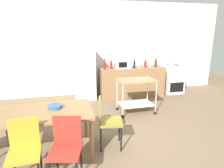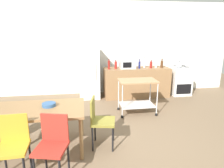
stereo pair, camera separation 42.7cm
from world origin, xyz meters
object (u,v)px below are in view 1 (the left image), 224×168
dining_table (45,116)px  bottle_vinegar (139,63)px  kettle (172,63)px  fruit_bowl (55,107)px  chair_red (66,146)px  kitchen_cart (136,90)px  microwave (122,64)px  bottle_hot_sauce (145,64)px  bottle_sesame_oil (150,64)px  chair_mustard (24,148)px  bottle_soda (134,64)px  bottle_sparkling_water (156,63)px  stove_oven (172,79)px  bottle_olive_oil (111,65)px  bottle_soy_sauce (105,65)px  refrigerator (85,73)px  chair_olive (107,119)px

dining_table → bottle_vinegar: bottle_vinegar is taller
kettle → fruit_bowl: bearing=-145.6°
chair_red → bottle_vinegar: size_ratio=2.78×
kitchen_cart → microwave: bearing=88.5°
bottle_hot_sauce → bottle_sesame_oil: bottle_hot_sauce is taller
chair_mustard → microwave: (2.30, 3.23, 0.51)m
bottle_soda → bottle_sparkling_water: bottle_soda is taller
bottle_vinegar → stove_oven: bearing=-1.6°
bottle_olive_oil → bottle_soda: (0.71, -0.05, 0.00)m
bottle_olive_oil → kettle: bearing=-1.3°
bottle_soy_sauce → kettle: (2.20, -0.01, -0.03)m
dining_table → refrigerator: refrigerator is taller
kitchen_cart → kettle: kettle is taller
bottle_soy_sauce → fruit_bowl: 2.80m
stove_oven → bottle_sparkling_water: bottle_sparkling_water is taller
chair_olive → bottle_olive_oil: (0.72, 2.61, 0.49)m
microwave → bottle_hot_sauce: 0.73m
kitchen_cart → fruit_bowl: size_ratio=3.98×
refrigerator → bottle_soy_sauce: (0.58, -0.17, 0.26)m
stove_oven → kettle: bearing=-140.3°
dining_table → bottle_olive_oil: (1.72, 2.57, 0.34)m
chair_olive → bottle_soy_sauce: size_ratio=2.94×
chair_red → bottle_soda: (2.12, 3.22, 0.50)m
kettle → dining_table: bearing=-145.8°
chair_olive → stove_oven: size_ratio=0.97×
refrigerator → bottle_soda: bearing=-7.1°
kitchen_cart → bottle_sparkling_water: bearing=48.4°
refrigerator → chair_mustard: bearing=-109.0°
chair_mustard → bottle_soy_sauce: 3.64m
fruit_bowl → chair_mustard: bearing=-117.5°
bottle_soy_sauce → bottle_soda: 0.92m
kettle → chair_red: bearing=-136.5°
chair_olive → chair_red: same height
bottle_soy_sauce → bottle_sesame_oil: size_ratio=1.41×
kitchen_cart → fruit_bowl: (-1.89, -1.20, 0.21)m
dining_table → bottle_sparkling_water: (3.15, 2.53, 0.35)m
bottle_sparkling_water → refrigerator: bearing=175.5°
chair_olive → bottle_soda: bottle_soda is taller
bottle_sesame_oil → refrigerator: bearing=176.6°
bottle_soy_sauce → bottle_sesame_oil: bottle_soy_sauce is taller
kitchen_cart → bottle_hot_sauce: bottle_hot_sauce is taller
dining_table → refrigerator: size_ratio=0.97×
chair_red → bottle_vinegar: bearing=69.1°
dining_table → chair_olive: size_ratio=1.69×
bottle_sesame_oil → kettle: bearing=-4.6°
stove_oven → fruit_bowl: bearing=-145.4°
stove_oven → kitchen_cart: stove_oven is taller
kitchen_cart → chair_olive: bearing=-128.0°
chair_olive → bottle_soda: 2.97m
chair_mustard → bottle_hot_sauce: bottle_hot_sauce is taller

